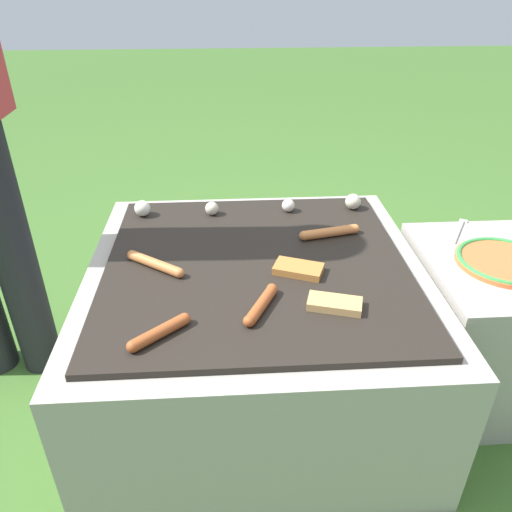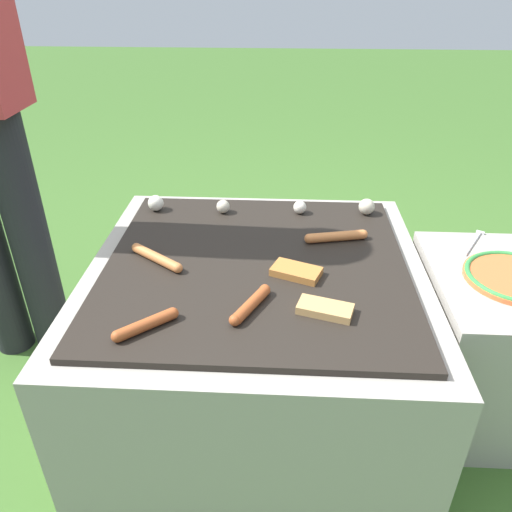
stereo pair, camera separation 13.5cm
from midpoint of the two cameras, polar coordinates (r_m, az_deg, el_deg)
ground_plane at (r=1.65m, az=2.43°, el=-14.37°), size 14.00×14.00×0.00m
grill at (r=1.50m, az=2.62°, el=-8.29°), size 0.93×0.93×0.45m
side_ledge at (r=1.62m, az=27.53°, el=-8.93°), size 0.40×0.48×0.45m
sausage_front_center at (r=1.37m, az=-8.57°, el=-0.26°), size 0.16×0.13×0.03m
sausage_back_right at (r=1.13m, az=-9.14°, el=-7.85°), size 0.13×0.11×0.03m
sausage_front_left at (r=1.18m, az=2.66°, el=-5.64°), size 0.09×0.15×0.03m
sausage_mid_right at (r=1.49m, az=11.73°, el=2.14°), size 0.19×0.06×0.03m
bread_slice_right at (r=1.31m, az=7.57°, el=-1.86°), size 0.14×0.11×0.02m
bread_slice_left at (r=1.19m, az=11.16°, el=-6.07°), size 0.14×0.09×0.02m
mushroom_row at (r=1.63m, az=2.97°, el=5.72°), size 0.74×0.06×0.05m
fork_utensil at (r=1.62m, az=25.93°, el=1.44°), size 0.10×0.15×0.01m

